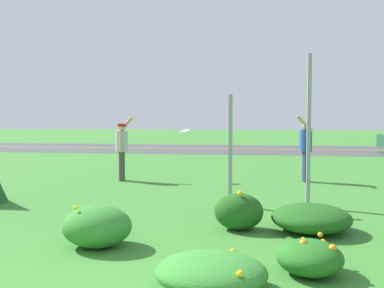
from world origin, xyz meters
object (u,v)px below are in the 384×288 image
at_px(sign_post_near_path, 230,151).
at_px(frisbee_white, 185,131).
at_px(sign_post_by_roadside, 309,131).
at_px(person_catcher_blue_shirt, 306,146).
at_px(person_thrower_red_cap_gray_shirt, 122,146).

xyz_separation_m(sign_post_near_path, frisbee_white, (-1.51, 3.53, 0.29)).
bearing_deg(sign_post_near_path, sign_post_by_roadside, 4.24).
bearing_deg(person_catcher_blue_shirt, person_thrower_red_cap_gray_shirt, -173.72).
height_order(sign_post_near_path, person_catcher_blue_shirt, sign_post_near_path).
bearing_deg(person_thrower_red_cap_gray_shirt, frisbee_white, 11.28).
height_order(sign_post_by_roadside, frisbee_white, sign_post_by_roadside).
bearing_deg(sign_post_by_roadside, person_catcher_blue_shirt, 85.03).
bearing_deg(sign_post_near_path, person_thrower_red_cap_gray_shirt, 135.66).
bearing_deg(person_thrower_red_cap_gray_shirt, sign_post_by_roadside, -32.75).
relative_size(sign_post_near_path, person_thrower_red_cap_gray_shirt, 1.23).
xyz_separation_m(person_thrower_red_cap_gray_shirt, frisbee_white, (1.74, 0.35, 0.41)).
distance_m(sign_post_by_roadside, person_catcher_blue_shirt, 3.67).
xyz_separation_m(person_catcher_blue_shirt, frisbee_white, (-3.34, -0.21, 0.40)).
distance_m(sign_post_by_roadside, person_thrower_red_cap_gray_shirt, 5.69).
height_order(sign_post_by_roadside, person_thrower_red_cap_gray_shirt, sign_post_by_roadside).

